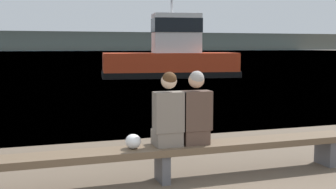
{
  "coord_description": "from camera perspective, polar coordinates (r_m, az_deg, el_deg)",
  "views": [
    {
      "loc": [
        -1.47,
        -3.14,
        1.86
      ],
      "look_at": [
        1.27,
        5.24,
        0.84
      ],
      "focal_mm": 45.0,
      "sensor_mm": 36.0,
      "label": 1
    }
  ],
  "objects": [
    {
      "name": "bench_main",
      "position": [
        5.81,
        -0.78,
        -7.95
      ],
      "size": [
        5.97,
        0.45,
        0.49
      ],
      "color": "brown",
      "rests_on": "ground"
    },
    {
      "name": "water_surface",
      "position": [
        128.12,
        -17.5,
        5.47
      ],
      "size": [
        240.0,
        240.0,
        0.0
      ],
      "primitive_type": "plane",
      "color": "#5684A3",
      "rests_on": "ground"
    },
    {
      "name": "person_left",
      "position": [
        5.73,
        0.04,
        -2.65
      ],
      "size": [
        0.41,
        0.4,
        1.03
      ],
      "color": "#70665B",
      "rests_on": "bench_main"
    },
    {
      "name": "person_right",
      "position": [
        5.86,
        3.73,
        -2.39
      ],
      "size": [
        0.41,
        0.4,
        1.03
      ],
      "color": "#4C382D",
      "rests_on": "bench_main"
    },
    {
      "name": "tugboat_red",
      "position": [
        25.3,
        0.48,
        5.08
      ],
      "size": [
        8.4,
        3.92,
        7.18
      ],
      "rotation": [
        0.0,
        0.0,
        1.43
      ],
      "color": "red",
      "rests_on": "water_surface"
    },
    {
      "name": "shopping_bag",
      "position": [
        5.68,
        -4.74,
        -6.34
      ],
      "size": [
        0.21,
        0.23,
        0.2
      ],
      "color": "white",
      "rests_on": "bench_main"
    },
    {
      "name": "far_shoreline",
      "position": [
        178.37,
        -17.73,
        6.92
      ],
      "size": [
        600.0,
        12.0,
        7.61
      ],
      "primitive_type": "cube",
      "color": "#4C4C42",
      "rests_on": "ground"
    }
  ]
}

